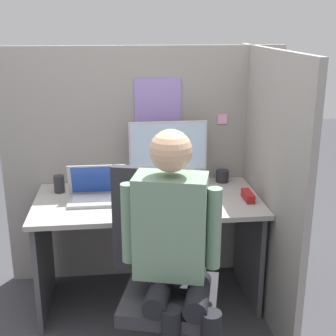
# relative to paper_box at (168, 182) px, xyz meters

# --- Properties ---
(ground_plane) EXTENTS (12.00, 12.00, 0.00)m
(ground_plane) POSITION_rel_paper_box_xyz_m (-0.15, -0.57, -0.75)
(ground_plane) COLOR #3D3D42
(cubicle_panel_back) EXTENTS (1.90, 0.05, 1.63)m
(cubicle_panel_back) POSITION_rel_paper_box_xyz_m (-0.15, 0.15, 0.07)
(cubicle_panel_back) COLOR gray
(cubicle_panel_back) RESTS_ON ground
(cubicle_panel_right) EXTENTS (0.04, 1.33, 1.63)m
(cubicle_panel_right) POSITION_rel_paper_box_xyz_m (0.57, -0.29, 0.06)
(cubicle_panel_right) COLOR gray
(cubicle_panel_right) RESTS_ON ground
(desk) EXTENTS (1.40, 0.70, 0.72)m
(desk) POSITION_rel_paper_box_xyz_m (-0.15, -0.22, -0.21)
(desk) COLOR #9E9993
(desk) RESTS_ON ground
(paper_box) EXTENTS (0.32, 0.21, 0.06)m
(paper_box) POSITION_rel_paper_box_xyz_m (0.00, 0.00, 0.00)
(paper_box) COLOR white
(paper_box) RESTS_ON desk
(monitor) EXTENTS (0.51, 0.20, 0.38)m
(monitor) POSITION_rel_paper_box_xyz_m (0.00, 0.00, 0.22)
(monitor) COLOR #B2B2B7
(monitor) RESTS_ON paper_box
(laptop) EXTENTS (0.35, 0.22, 0.22)m
(laptop) POSITION_rel_paper_box_xyz_m (-0.46, -0.23, 0.02)
(laptop) COLOR #99999E
(laptop) RESTS_ON desk
(mouse) EXTENTS (0.07, 0.06, 0.03)m
(mouse) POSITION_rel_paper_box_xyz_m (-0.22, -0.39, -0.01)
(mouse) COLOR silver
(mouse) RESTS_ON desk
(stapler) EXTENTS (0.05, 0.16, 0.05)m
(stapler) POSITION_rel_paper_box_xyz_m (0.46, -0.31, -0.00)
(stapler) COLOR #A31919
(stapler) RESTS_ON desk
(carrot_toy) EXTENTS (0.05, 0.13, 0.05)m
(carrot_toy) POSITION_rel_paper_box_xyz_m (-0.22, -0.37, -0.00)
(carrot_toy) COLOR orange
(carrot_toy) RESTS_ON desk
(office_chair) EXTENTS (0.56, 0.61, 1.06)m
(office_chair) POSITION_rel_paper_box_xyz_m (-0.11, -0.81, -0.20)
(office_chair) COLOR #2D2D33
(office_chair) RESTS_ON ground
(person) EXTENTS (0.47, 0.46, 1.31)m
(person) POSITION_rel_paper_box_xyz_m (-0.07, -0.96, 0.02)
(person) COLOR black
(person) RESTS_ON ground
(coffee_mug) EXTENTS (0.09, 0.09, 0.08)m
(coffee_mug) POSITION_rel_paper_box_xyz_m (0.38, 0.04, 0.01)
(coffee_mug) COLOR #232328
(coffee_mug) RESTS_ON desk
(pen_cup) EXTENTS (0.07, 0.07, 0.11)m
(pen_cup) POSITION_rel_paper_box_xyz_m (-0.71, -0.05, 0.03)
(pen_cup) COLOR #28282D
(pen_cup) RESTS_ON desk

